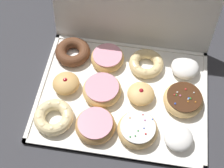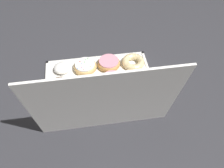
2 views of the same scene
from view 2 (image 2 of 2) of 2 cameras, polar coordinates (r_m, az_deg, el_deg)
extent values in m
plane|color=#333338|center=(1.16, -2.91, -0.75)|extent=(3.00, 3.00, 0.00)
cube|color=white|center=(1.16, -2.92, -0.59)|extent=(0.53, 0.41, 0.01)
cube|color=white|center=(1.29, -3.93, 6.24)|extent=(0.53, 0.01, 0.01)
cube|color=white|center=(1.04, -1.68, -8.88)|extent=(0.53, 0.01, 0.01)
cube|color=white|center=(1.20, 9.49, 0.90)|extent=(0.01, 0.41, 0.01)
cube|color=white|center=(1.17, -15.57, -1.93)|extent=(0.01, 0.41, 0.01)
cube|color=white|center=(0.85, -1.54, -4.88)|extent=(0.53, 0.09, 0.42)
torus|color=beige|center=(1.24, 5.13, 5.27)|extent=(0.12, 0.12, 0.04)
sphere|color=beige|center=(1.23, 3.26, 5.40)|extent=(0.02, 0.02, 0.02)
sphere|color=beige|center=(1.21, 3.94, 4.56)|extent=(0.02, 0.02, 0.02)
sphere|color=beige|center=(1.21, 5.22, 4.20)|extent=(0.02, 0.02, 0.02)
sphere|color=beige|center=(1.21, 6.47, 4.49)|extent=(0.02, 0.02, 0.02)
sphere|color=beige|center=(1.23, 7.08, 5.30)|extent=(0.02, 0.02, 0.02)
sphere|color=beige|center=(1.25, 6.79, 6.21)|extent=(0.02, 0.02, 0.02)
sphere|color=beige|center=(1.26, 5.76, 6.82)|extent=(0.02, 0.02, 0.02)
sphere|color=beige|center=(1.26, 4.46, 6.86)|extent=(0.02, 0.02, 0.02)
sphere|color=beige|center=(1.25, 3.48, 6.31)|extent=(0.02, 0.02, 0.02)
torus|color=tan|center=(1.23, -0.77, 4.98)|extent=(0.12, 0.12, 0.04)
cylinder|color=pink|center=(1.22, -0.78, 5.58)|extent=(0.10, 0.10, 0.01)
torus|color=#E5B770|center=(1.22, -6.48, 4.14)|extent=(0.12, 0.12, 0.04)
cylinder|color=white|center=(1.21, -6.55, 4.73)|extent=(0.10, 0.10, 0.01)
sphere|color=blue|center=(1.21, -7.38, 4.86)|extent=(0.00, 0.00, 0.00)
sphere|color=green|center=(1.21, -6.69, 5.29)|extent=(0.00, 0.00, 0.00)
sphere|color=orange|center=(1.19, -5.23, 4.22)|extent=(0.00, 0.00, 0.00)
sphere|color=red|center=(1.18, -6.90, 3.46)|extent=(0.00, 0.00, 0.00)
sphere|color=red|center=(1.22, -7.74, 5.38)|extent=(0.01, 0.01, 0.01)
sphere|color=green|center=(1.22, -6.46, 5.85)|extent=(0.00, 0.00, 0.00)
sphere|color=blue|center=(1.18, -8.31, 3.66)|extent=(0.00, 0.00, 0.00)
sphere|color=green|center=(1.23, -5.85, 6.10)|extent=(0.01, 0.01, 0.01)
sphere|color=pink|center=(1.19, -7.31, 3.99)|extent=(0.01, 0.01, 0.01)
ellipsoid|color=white|center=(1.23, -11.98, 3.78)|extent=(0.08, 0.08, 0.04)
ellipsoid|color=tan|center=(1.16, 5.86, 1.26)|extent=(0.08, 0.08, 0.04)
sphere|color=#B21923|center=(1.14, 5.94, 1.90)|extent=(0.01, 0.01, 0.01)
torus|color=#E5B770|center=(1.15, 0.14, 0.73)|extent=(0.12, 0.12, 0.04)
cylinder|color=pink|center=(1.13, 0.14, 1.32)|extent=(0.11, 0.11, 0.01)
ellipsoid|color=#E5B770|center=(1.14, -5.84, -0.18)|extent=(0.08, 0.08, 0.04)
sphere|color=#B21923|center=(1.12, -5.92, 0.41)|extent=(0.01, 0.01, 0.01)
torus|color=#E5B770|center=(1.14, -12.33, -1.05)|extent=(0.12, 0.12, 0.04)
cylinder|color=#472816|center=(1.13, -12.48, -0.49)|extent=(0.11, 0.11, 0.01)
sphere|color=white|center=(1.12, -11.40, -0.49)|extent=(0.01, 0.01, 0.01)
sphere|color=blue|center=(1.15, -11.21, 1.09)|extent=(0.01, 0.01, 0.01)
sphere|color=red|center=(1.13, -10.97, -0.10)|extent=(0.00, 0.00, 0.00)
sphere|color=red|center=(1.12, -12.63, -1.18)|extent=(0.01, 0.01, 0.01)
sphere|color=pink|center=(1.13, -11.87, -0.14)|extent=(0.01, 0.01, 0.01)
sphere|color=orange|center=(1.14, -13.05, 0.39)|extent=(0.01, 0.01, 0.01)
sphere|color=orange|center=(1.15, -14.14, 0.19)|extent=(0.00, 0.00, 0.00)
sphere|color=white|center=(1.14, -13.05, 0.08)|extent=(0.00, 0.00, 0.00)
sphere|color=white|center=(1.12, -13.90, -1.01)|extent=(0.01, 0.01, 0.01)
sphere|color=green|center=(1.14, -13.39, -0.08)|extent=(0.01, 0.01, 0.01)
sphere|color=green|center=(1.13, -11.28, -0.24)|extent=(0.00, 0.00, 0.00)
sphere|color=blue|center=(1.14, -13.15, -0.08)|extent=(0.01, 0.01, 0.01)
torus|color=#59331E|center=(1.09, 7.64, -3.84)|extent=(0.12, 0.12, 0.04)
torus|color=tan|center=(1.07, 1.35, -4.45)|extent=(0.11, 0.11, 0.03)
cylinder|color=pink|center=(1.06, 1.37, -3.96)|extent=(0.10, 0.10, 0.01)
torus|color=#EACC8C|center=(1.07, -5.60, -5.20)|extent=(0.11, 0.11, 0.03)
sphere|color=#EACC8C|center=(1.06, -7.84, -5.17)|extent=(0.02, 0.02, 0.02)
sphere|color=#EACC8C|center=(1.05, -7.09, -6.39)|extent=(0.02, 0.02, 0.02)
sphere|color=#EACC8C|center=(1.04, -5.44, -6.77)|extent=(0.02, 0.02, 0.02)
sphere|color=#EACC8C|center=(1.04, -3.91, -6.04)|extent=(0.02, 0.02, 0.02)
sphere|color=#EACC8C|center=(1.06, -3.43, -4.67)|extent=(0.02, 0.02, 0.02)
sphere|color=#EACC8C|center=(1.08, -4.23, -3.49)|extent=(0.02, 0.02, 0.02)
sphere|color=#EACC8C|center=(1.09, -5.81, -3.16)|extent=(0.02, 0.02, 0.02)
sphere|color=#EACC8C|center=(1.08, -7.29, -3.84)|extent=(0.02, 0.02, 0.02)
ellipsoid|color=white|center=(1.07, -12.35, -5.76)|extent=(0.09, 0.09, 0.04)
camera|label=1|loc=(1.23, -12.52, 48.20)|focal=50.55mm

